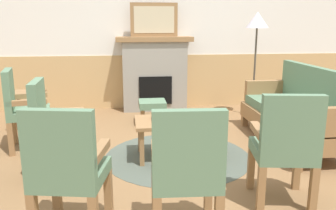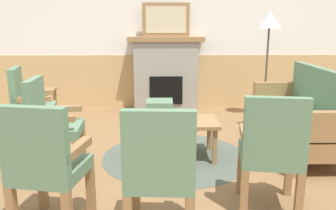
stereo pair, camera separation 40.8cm
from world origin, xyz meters
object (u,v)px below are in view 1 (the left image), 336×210
coffee_table (178,125)px  floor_lamp_by_couch (257,27)px  book_on_table (162,118)px  armchair_front_left (187,167)px  framed_picture (154,20)px  armchair_by_window_left (53,125)px  armchair_near_fireplace (22,106)px  couch (294,113)px  side_table (28,100)px  armchair_corner_left (67,166)px  armchair_front_center (286,144)px  footstool (152,106)px  fireplace (155,73)px

coffee_table → floor_lamp_by_couch: floor_lamp_by_couch is taller
book_on_table → armchair_front_left: 1.61m
framed_picture → armchair_by_window_left: bearing=-114.5°
armchair_near_fireplace → floor_lamp_by_couch: floor_lamp_by_couch is taller
coffee_table → armchair_by_window_left: bearing=-163.7°
book_on_table → floor_lamp_by_couch: (1.68, 1.61, 1.00)m
floor_lamp_by_couch → armchair_near_fireplace: bearing=-160.5°
book_on_table → armchair_by_window_left: armchair_by_window_left is taller
couch → side_table: couch is taller
armchair_near_fireplace → armchair_corner_left: size_ratio=1.00×
armchair_front_center → book_on_table: bearing=126.1°
couch → armchair_front_left: bearing=-132.9°
armchair_front_left → side_table: 3.38m
book_on_table → armchair_front_center: bearing=-53.9°
armchair_near_fireplace → floor_lamp_by_couch: (3.32, 1.18, 0.91)m
footstool → armchair_corner_left: armchair_corner_left is taller
side_table → book_on_table: bearing=-34.8°
armchair_near_fireplace → armchair_by_window_left: (0.53, -0.87, 0.00)m
couch → armchair_front_left: (-1.70, -1.82, 0.14)m
framed_picture → armchair_by_window_left: size_ratio=0.82×
book_on_table → side_table: 2.20m
framed_picture → coffee_table: framed_picture is taller
book_on_table → footstool: (-0.01, 1.32, -0.17)m
coffee_table → armchair_front_center: (0.73, -1.17, 0.15)m
fireplace → couch: (1.61, -2.00, -0.26)m
book_on_table → armchair_front_left: bearing=-89.7°
coffee_table → book_on_table: bearing=161.2°
side_table → armchair_by_window_left: bearing=-67.9°
armchair_by_window_left → floor_lamp_by_couch: floor_lamp_by_couch is taller
fireplace → coffee_table: fireplace is taller
armchair_near_fireplace → armchair_corner_left: 2.10m
armchair_corner_left → side_table: bearing=109.8°
footstool → armchair_near_fireplace: bearing=-151.4°
framed_picture → armchair_front_center: 3.69m
armchair_near_fireplace → side_table: armchair_near_fireplace is taller
coffee_table → footstool: bearing=97.7°
armchair_by_window_left → armchair_corner_left: (0.30, -1.06, 0.00)m
armchair_by_window_left → armchair_corner_left: 1.10m
framed_picture → floor_lamp_by_couch: (1.58, -0.61, -0.11)m
armchair_front_center → armchair_corner_left: 1.73m
couch → coffee_table: 1.56m
coffee_table → side_table: side_table is taller
book_on_table → side_table: size_ratio=0.43×
armchair_front_center → side_table: (-2.70, 2.49, -0.10)m
framed_picture → armchair_by_window_left: (-1.21, -2.66, -1.02)m
fireplace → armchair_front_center: bearing=-76.9°
footstool → framed_picture: bearing=83.1°
book_on_table → armchair_corner_left: size_ratio=0.24×
book_on_table → armchair_by_window_left: bearing=-158.7°
footstool → floor_lamp_by_couch: (1.69, 0.29, 1.17)m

